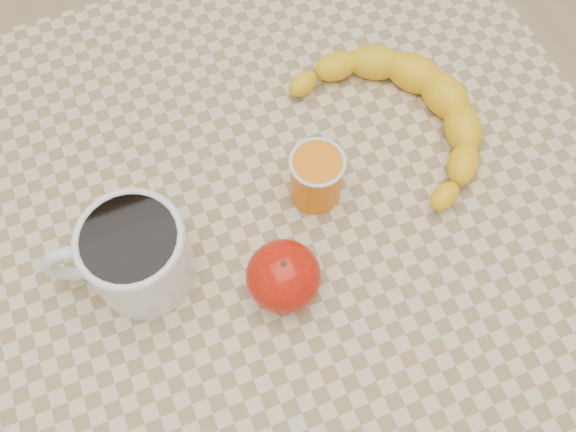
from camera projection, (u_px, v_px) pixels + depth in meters
name	position (u px, v px, depth m)	size (l,w,h in m)	color
ground	(288.00, 366.00, 1.40)	(3.00, 3.00, 0.00)	tan
table	(288.00, 252.00, 0.80)	(0.80, 0.80, 0.75)	#C0AF87
coffee_mug	(134.00, 254.00, 0.65)	(0.16, 0.13, 0.09)	silver
orange_juice_glass	(316.00, 177.00, 0.70)	(0.06, 0.06, 0.07)	orange
apple	(284.00, 276.00, 0.66)	(0.10, 0.10, 0.07)	#A30C05
banana	(401.00, 116.00, 0.75)	(0.27, 0.33, 0.05)	yellow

